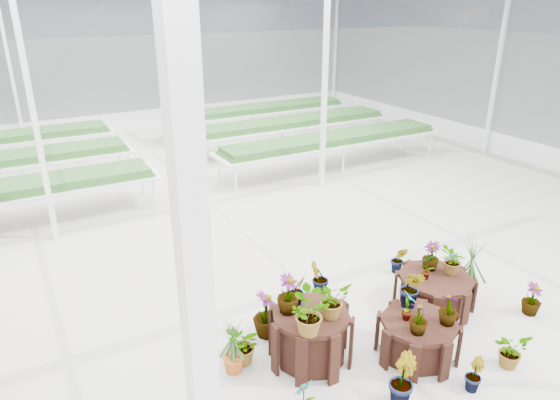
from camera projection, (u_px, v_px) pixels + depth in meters
ground_plane at (304, 298)px, 7.54m from camera, size 24.00×24.00×0.00m
greenhouse_shell at (307, 155)px, 6.69m from camera, size 18.00×24.00×4.50m
steel_frame at (307, 155)px, 6.69m from camera, size 18.00×24.00×4.50m
nursery_benches at (160, 153)px, 13.20m from camera, size 16.00×7.00×0.84m
plinth_tall at (310, 337)px, 6.13m from camera, size 1.01×1.01×0.68m
plinth_mid at (417, 339)px, 6.23m from camera, size 1.05×1.05×0.52m
plinth_low at (434, 291)px, 7.25m from camera, size 1.18×1.18×0.50m
nursery_plants at (370, 306)px, 6.43m from camera, size 4.54×2.83×1.20m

